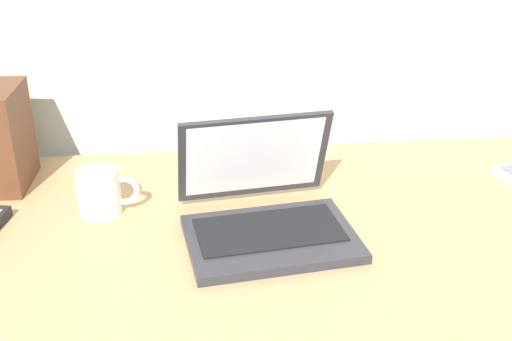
{
  "coord_description": "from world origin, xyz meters",
  "views": [
    {
      "loc": [
        -0.1,
        -1.11,
        0.68
      ],
      "look_at": [
        0.02,
        0.0,
        0.15
      ],
      "focal_mm": 46.49,
      "sensor_mm": 36.0,
      "label": 1
    }
  ],
  "objects": [
    {
      "name": "laptop",
      "position": [
        0.04,
        -0.01,
        0.08
      ],
      "size": [
        0.34,
        0.32,
        0.21
      ],
      "color": "#2D2D33",
      "rests_on": "desk"
    },
    {
      "name": "coffee_mug",
      "position": [
        -0.28,
        0.09,
        0.08
      ],
      "size": [
        0.12,
        0.09,
        0.09
      ],
      "color": "white",
      "rests_on": "desk"
    },
    {
      "name": "desk",
      "position": [
        0.0,
        0.0,
        0.01
      ],
      "size": [
        1.6,
        0.76,
        0.03
      ],
      "color": "tan",
      "rests_on": "ground"
    }
  ]
}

